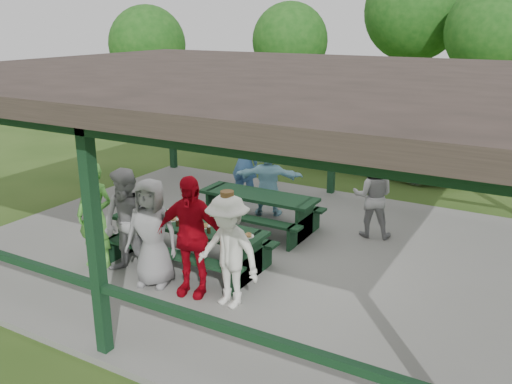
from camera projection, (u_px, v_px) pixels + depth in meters
The scene contains 20 objects.
ground at pixel (253, 251), 10.11m from camera, with size 90.00×90.00×0.00m, color #2C4917.
concrete_slab at pixel (253, 249), 10.09m from camera, with size 10.00×8.00×0.10m, color slate.
pavilion_structure at pixel (253, 79), 9.14m from camera, with size 10.60×8.60×3.24m.
picnic_table_near at pixel (188, 238), 9.22m from camera, with size 2.81×1.39×0.75m.
picnic_table_far at pixel (259, 208), 10.76m from camera, with size 2.36×1.39×0.75m.
table_setting at pixel (194, 222), 9.10m from camera, with size 2.31×0.45×0.10m.
contestant_green at pixel (95, 216), 9.05m from camera, with size 0.66×0.43×1.81m, color #50A239.
contestant_grey_left at pixel (128, 224), 8.69m from camera, with size 0.88×0.68×1.81m, color gray.
contestant_grey_mid at pixel (152, 233), 8.41m from camera, with size 0.85×0.55×1.74m, color gray.
contestant_red at pixel (190, 236), 8.10m from camera, with size 1.10×0.46×1.88m, color #A60512.
contestant_white_fedora at pixel (228, 251), 7.78m from camera, with size 1.18×0.79×1.76m.
spectator_lblue at pixel (268, 179), 11.52m from camera, with size 1.46×0.47×1.58m, color #95D0E6.
spectator_blue at pixel (244, 162), 12.42m from camera, with size 0.67×0.44×1.84m, color #3D689F.
spectator_grey at pixel (373, 196), 10.36m from camera, with size 0.79×0.61×1.62m, color gray.
pickup_truck at pixel (380, 141), 15.67m from camera, with size 2.54×5.52×1.53m, color silver.
farm_trailer at pixel (329, 132), 17.60m from camera, with size 3.75×1.85×1.31m.
tree_far_left at pixel (290, 41), 22.23m from camera, with size 3.10×3.10×4.85m.
tree_left at pixel (414, 11), 22.83m from camera, with size 4.20×4.20×6.57m.
tree_mid at pixel (494, 31), 19.77m from camera, with size 3.51×3.51×5.49m.
tree_edge_left at pixel (148, 45), 21.30m from camera, with size 3.01×3.01×4.70m.
Camera 1 is at (4.63, -8.05, 4.14)m, focal length 38.00 mm.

